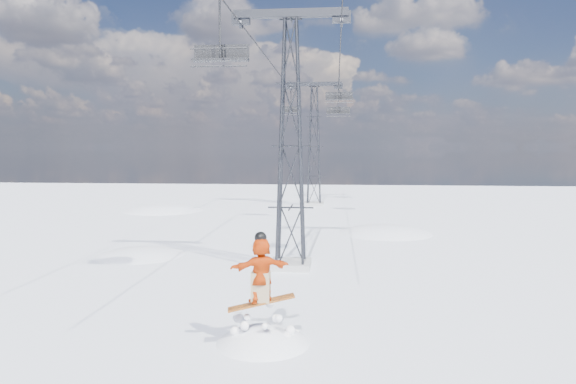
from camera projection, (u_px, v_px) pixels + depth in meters
The scene contains 9 objects.
ground at pixel (241, 329), 15.40m from camera, with size 120.00×120.00×0.00m, color white.
snow_terrain at pixel (231, 352), 37.74m from camera, with size 39.00×37.00×22.00m.
lift_tower_near at pixel (291, 147), 22.78m from camera, with size 5.20×1.80×11.43m.
lift_tower_far at pixel (314, 147), 47.58m from camera, with size 5.20×1.80×11.43m.
haul_cables at pixel (306, 65), 33.72m from camera, with size 4.46×51.00×0.06m.
lift_chair_near at pixel (221, 54), 18.61m from camera, with size 2.05×0.59×2.54m.
lift_chair_mid at pixel (339, 97), 35.78m from camera, with size 1.89×0.54×2.35m.
lift_chair_far at pixel (291, 110), 47.89m from camera, with size 1.95×0.56×2.41m.
lift_chair_extra at pixel (338, 111), 46.50m from camera, with size 2.14×0.61×2.65m.
Camera 1 is at (2.79, -14.79, 5.44)m, focal length 32.00 mm.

